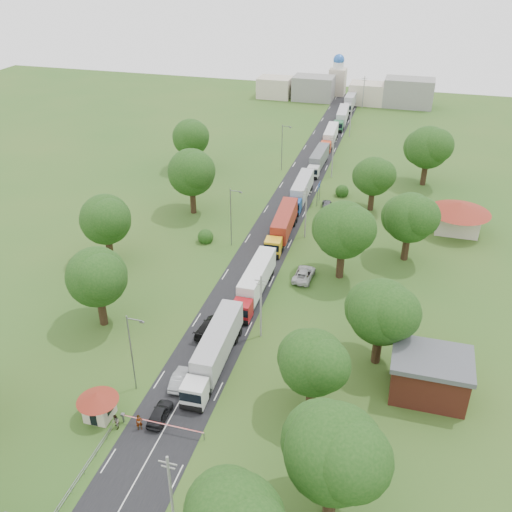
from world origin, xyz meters
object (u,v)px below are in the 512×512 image
(boom_barrier, at_px, (150,422))
(pedestrian_near, at_px, (139,423))
(info_sign, at_px, (319,189))
(guard_booth, at_px, (98,402))
(car_lane_mid, at_px, (180,379))
(truck_0, at_px, (215,350))
(car_lane_front, at_px, (160,413))

(boom_barrier, xyz_separation_m, pedestrian_near, (-1.05, -0.45, 0.05))
(info_sign, bearing_deg, guard_booth, -101.68)
(pedestrian_near, bearing_deg, info_sign, 51.40)
(car_lane_mid, height_order, pedestrian_near, pedestrian_near)
(info_sign, xyz_separation_m, truck_0, (-3.39, -48.78, -0.70))
(boom_barrier, xyz_separation_m, info_sign, (6.56, 60.00, 2.11))
(boom_barrier, height_order, info_sign, info_sign)
(truck_0, distance_m, car_lane_mid, 5.31)
(info_sign, bearing_deg, truck_0, -93.97)
(info_sign, distance_m, pedestrian_near, 60.96)
(car_lane_front, relative_size, pedestrian_near, 2.28)
(boom_barrier, distance_m, guard_booth, 5.98)
(info_sign, bearing_deg, boom_barrier, -96.24)
(guard_booth, height_order, pedestrian_near, guard_booth)
(car_lane_mid, xyz_separation_m, pedestrian_near, (-1.41, -7.45, 0.21))
(car_lane_front, bearing_deg, car_lane_mid, -92.45)
(car_lane_mid, distance_m, pedestrian_near, 7.58)
(boom_barrier, bearing_deg, info_sign, 83.76)
(boom_barrier, distance_m, car_lane_front, 1.55)
(guard_booth, xyz_separation_m, info_sign, (12.40, 60.00, 0.84))
(car_lane_front, height_order, car_lane_mid, car_lane_mid)
(boom_barrier, height_order, pedestrian_near, pedestrian_near)
(info_sign, relative_size, car_lane_mid, 0.93)
(car_lane_front, bearing_deg, info_sign, -98.50)
(guard_booth, xyz_separation_m, car_lane_front, (6.20, 1.50, -1.44))
(truck_0, distance_m, pedestrian_near, 12.48)
(boom_barrier, relative_size, truck_0, 0.59)
(car_lane_front, bearing_deg, boom_barrier, 74.14)
(guard_booth, bearing_deg, car_lane_mid, 48.48)
(info_sign, relative_size, truck_0, 0.26)
(info_sign, distance_m, car_lane_mid, 53.41)
(guard_booth, height_order, info_sign, info_sign)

